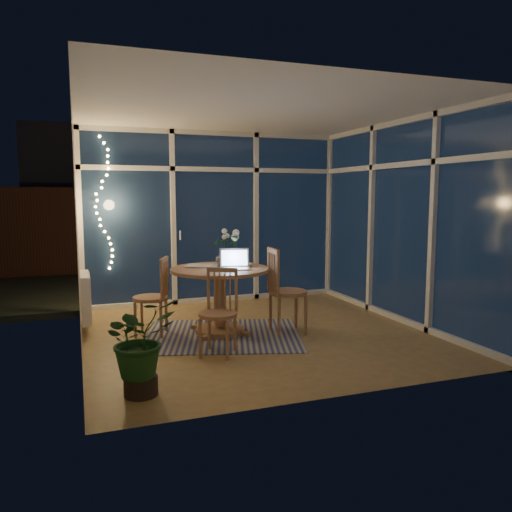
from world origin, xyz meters
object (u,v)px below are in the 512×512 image
object	(u,v)px
chair_right	(288,290)
flower_vase	(224,257)
chair_left	(151,296)
dining_table	(220,301)
chair_front	(218,312)
laptop	(235,258)
potted_plant	(140,350)

from	to	relation	value
chair_right	flower_vase	xyz separation A→B (m)	(-0.66, 0.44, 0.38)
chair_left	flower_vase	bearing A→B (deg)	110.77
dining_table	chair_left	size ratio (longest dim) A/B	1.24
chair_front	flower_vase	distance (m)	1.13
chair_left	laptop	world-z (taller)	laptop
chair_left	laptop	xyz separation A→B (m)	(0.93, -0.36, 0.45)
chair_left	chair_right	bearing A→B (deg)	95.01
chair_front	chair_right	bearing A→B (deg)	60.92
flower_vase	chair_right	bearing A→B (deg)	-33.59
dining_table	chair_front	xyz separation A→B (m)	(-0.24, -0.77, 0.06)
chair_right	chair_front	world-z (taller)	chair_right
chair_front	dining_table	bearing A→B (deg)	105.92
flower_vase	potted_plant	size ratio (longest dim) A/B	0.28
potted_plant	flower_vase	bearing A→B (deg)	55.38
dining_table	potted_plant	world-z (taller)	dining_table
dining_table	potted_plant	bearing A→B (deg)	-125.37
chair_left	chair_front	distance (m)	1.12
flower_vase	potted_plant	distance (m)	2.21
chair_right	dining_table	bearing A→B (deg)	76.63
chair_front	laptop	distance (m)	0.87
laptop	potted_plant	distance (m)	1.97
dining_table	chair_front	world-z (taller)	chair_front
chair_right	chair_front	distance (m)	1.15
dining_table	chair_front	bearing A→B (deg)	-107.12
chair_left	chair_right	xyz separation A→B (m)	(1.56, -0.44, 0.05)
chair_left	chair_front	size ratio (longest dim) A/B	1.04
chair_front	laptop	bearing A→B (deg)	91.31
dining_table	potted_plant	xyz separation A→B (m)	(-1.11, -1.57, -0.02)
chair_left	laptop	bearing A→B (deg)	89.94
laptop	potted_plant	xyz separation A→B (m)	(-1.26, -1.42, -0.54)
chair_left	potted_plant	size ratio (longest dim) A/B	1.23
chair_front	potted_plant	xyz separation A→B (m)	(-0.88, -0.80, -0.07)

